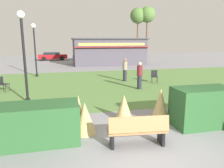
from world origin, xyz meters
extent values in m
plane|color=gray|center=(0.00, 0.00, 0.00)|extent=(80.00, 80.00, 0.00)
cube|color=#5B8442|center=(0.00, 9.40, 0.00)|extent=(36.00, 12.00, 0.01)
cube|color=#9E7547|center=(-0.13, 0.42, 0.45)|extent=(1.74, 0.66, 0.06)
cube|color=#9E7547|center=(-0.16, 0.20, 0.73)|extent=(1.70, 0.30, 0.44)
cube|color=black|center=(-0.86, 0.49, 0.23)|extent=(0.13, 0.45, 0.45)
cube|color=black|center=(0.59, 0.34, 0.23)|extent=(0.13, 0.45, 0.45)
cube|color=#9E7547|center=(-0.94, 0.50, 0.57)|extent=(0.11, 0.44, 0.06)
cube|color=#9E7547|center=(0.67, 0.33, 0.57)|extent=(0.11, 0.44, 0.06)
cube|color=#28562B|center=(-3.12, 1.22, 0.59)|extent=(2.79, 1.10, 1.18)
cube|color=#28562B|center=(2.62, 1.26, 0.69)|extent=(2.10, 1.10, 1.38)
cone|color=tan|center=(0.06, 2.41, 0.49)|extent=(0.69, 0.69, 0.98)
cone|color=tan|center=(-1.51, 1.58, 0.52)|extent=(0.74, 0.74, 1.04)
cone|color=tan|center=(-1.67, 1.92, 0.61)|extent=(0.50, 0.50, 1.21)
cone|color=tan|center=(1.33, 1.95, 0.63)|extent=(0.70, 0.70, 1.26)
cylinder|color=black|center=(-3.86, 5.70, 0.10)|extent=(0.22, 0.22, 0.20)
cylinder|color=black|center=(-3.86, 5.70, 1.98)|extent=(0.12, 0.12, 3.96)
sphere|color=white|center=(-3.86, 5.70, 4.12)|extent=(0.36, 0.36, 0.36)
cylinder|color=black|center=(-4.26, 13.52, 0.10)|extent=(0.22, 0.22, 0.20)
cylinder|color=black|center=(-4.26, 13.52, 1.98)|extent=(0.12, 0.12, 3.96)
sphere|color=white|center=(-4.26, 13.52, 4.12)|extent=(0.36, 0.36, 0.36)
cube|color=#47424C|center=(3.58, 21.07, 1.54)|extent=(8.63, 4.12, 3.08)
cube|color=#333338|center=(3.58, 21.07, 3.16)|extent=(8.93, 4.42, 0.16)
cube|color=maroon|center=(3.58, 18.83, 2.21)|extent=(8.73, 0.36, 0.08)
cube|color=#D8CC4C|center=(3.58, 18.99, 2.52)|extent=(7.77, 0.04, 0.28)
cube|color=black|center=(4.19, 8.72, 0.45)|extent=(0.54, 0.54, 0.04)
cube|color=black|center=(4.24, 8.92, 0.67)|extent=(0.44, 0.15, 0.44)
cylinder|color=black|center=(3.95, 8.59, 0.23)|extent=(0.03, 0.03, 0.45)
cylinder|color=black|center=(4.32, 8.49, 0.23)|extent=(0.03, 0.03, 0.45)
cylinder|color=black|center=(4.05, 8.96, 0.23)|extent=(0.03, 0.03, 0.45)
cylinder|color=black|center=(4.42, 8.86, 0.23)|extent=(0.03, 0.03, 0.45)
cube|color=black|center=(-5.52, 8.32, 0.45)|extent=(0.56, 0.56, 0.04)
cube|color=black|center=(-5.71, 8.39, 0.67)|extent=(0.19, 0.43, 0.44)
cylinder|color=black|center=(-5.41, 8.08, 0.23)|extent=(0.03, 0.03, 0.45)
cylinder|color=black|center=(-5.28, 8.44, 0.23)|extent=(0.03, 0.03, 0.45)
cylinder|color=black|center=(-5.77, 8.21, 0.23)|extent=(0.03, 0.03, 0.45)
cylinder|color=black|center=(-5.64, 8.57, 0.23)|extent=(0.03, 0.03, 0.45)
cylinder|color=#23232D|center=(2.47, 7.17, 0.42)|extent=(0.28, 0.28, 0.85)
cylinder|color=maroon|center=(2.47, 7.17, 1.16)|extent=(0.34, 0.34, 0.62)
sphere|color=beige|center=(2.47, 7.17, 1.58)|extent=(0.22, 0.22, 0.22)
cylinder|color=#23232D|center=(2.33, 9.86, 0.42)|extent=(0.28, 0.28, 0.85)
cylinder|color=gray|center=(2.33, 9.86, 1.16)|extent=(0.34, 0.34, 0.62)
sphere|color=#8C6647|center=(2.33, 9.86, 1.58)|extent=(0.22, 0.22, 0.22)
cube|color=maroon|center=(-3.54, 28.49, 0.55)|extent=(4.36, 2.22, 0.60)
cube|color=black|center=(-3.69, 28.47, 0.98)|extent=(2.46, 1.81, 0.44)
cylinder|color=black|center=(-2.34, 29.54, 0.32)|extent=(0.66, 0.28, 0.64)
cylinder|color=black|center=(-2.15, 27.71, 0.32)|extent=(0.66, 0.28, 0.64)
cylinder|color=black|center=(-4.93, 29.27, 0.32)|extent=(0.66, 0.28, 0.64)
cylinder|color=black|center=(-4.74, 27.44, 0.32)|extent=(0.66, 0.28, 0.64)
cube|color=silver|center=(1.58, 28.49, 0.55)|extent=(4.33, 2.14, 0.60)
cube|color=black|center=(1.43, 28.50, 0.98)|extent=(2.43, 1.77, 0.44)
cylinder|color=black|center=(2.95, 29.30, 0.32)|extent=(0.66, 0.27, 0.64)
cylinder|color=black|center=(2.80, 27.46, 0.32)|extent=(0.66, 0.27, 0.64)
cylinder|color=black|center=(0.36, 29.51, 0.32)|extent=(0.66, 0.27, 0.64)
cylinder|color=black|center=(0.20, 27.68, 0.32)|extent=(0.66, 0.27, 0.64)
cylinder|color=brown|center=(11.38, 32.17, 3.08)|extent=(0.28, 0.28, 6.15)
sphere|color=#4C7233|center=(11.38, 32.17, 7.25)|extent=(2.80, 2.80, 2.80)
cylinder|color=brown|center=(12.96, 31.69, 3.16)|extent=(0.28, 0.28, 6.33)
sphere|color=#4C7233|center=(12.96, 31.69, 7.43)|extent=(2.80, 2.80, 2.80)
camera|label=1|loc=(-2.13, -4.93, 3.00)|focal=33.86mm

